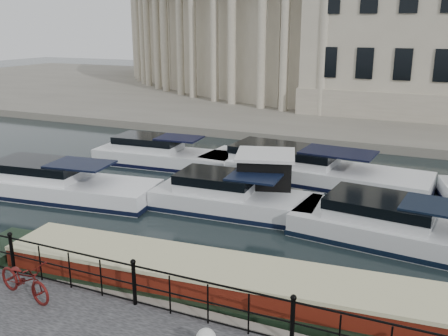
# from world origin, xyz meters

# --- Properties ---
(ground_plane) EXTENTS (160.00, 160.00, 0.00)m
(ground_plane) POSITION_xyz_m (0.00, 0.00, 0.00)
(ground_plane) COLOR black
(ground_plane) RESTS_ON ground
(far_bank) EXTENTS (120.00, 42.00, 0.55)m
(far_bank) POSITION_xyz_m (0.00, 39.00, 0.28)
(far_bank) COLOR #6B665B
(far_bank) RESTS_ON ground_plane
(railing) EXTENTS (24.14, 0.14, 1.22)m
(railing) POSITION_xyz_m (0.00, -2.25, 1.20)
(railing) COLOR black
(railing) RESTS_ON near_quay
(civic_building) EXTENTS (53.55, 31.84, 16.85)m
(civic_building) POSITION_xyz_m (-1.00, 34.71, 7.04)
(civic_building) COLOR #ADA38C
(civic_building) RESTS_ON far_bank
(bicycle) EXTENTS (2.02, 1.02, 1.01)m
(bicycle) POSITION_xyz_m (-2.71, -3.10, 1.06)
(bicycle) COLOR #4E0F0E
(bicycle) RESTS_ON near_quay
(narrowboat) EXTENTS (16.40, 3.55, 1.59)m
(narrowboat) POSITION_xyz_m (2.00, -0.62, 0.37)
(narrowboat) COLOR black
(narrowboat) RESTS_ON ground_plane
(harbour_hut) EXTENTS (3.88, 3.51, 2.20)m
(harbour_hut) POSITION_xyz_m (-0.10, 7.53, 0.95)
(harbour_hut) COLOR #6B665B
(harbour_hut) RESTS_ON ground_plane
(cabin_cruisers) EXTENTS (26.71, 10.71, 1.99)m
(cabin_cruisers) POSITION_xyz_m (-0.10, 8.40, 0.37)
(cabin_cruisers) COLOR white
(cabin_cruisers) RESTS_ON ground_plane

